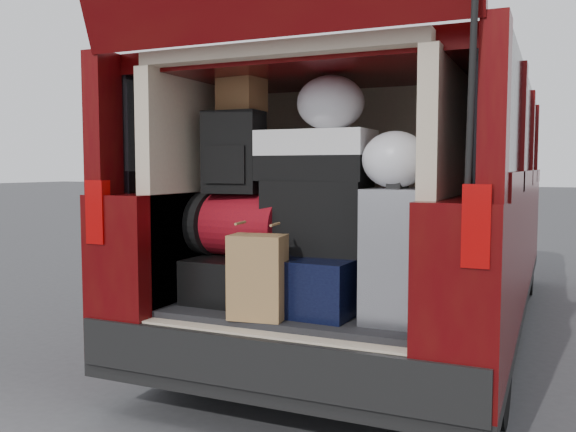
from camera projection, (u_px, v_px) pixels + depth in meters
name	position (u px, v px, depth m)	size (l,w,h in m)	color
ground	(293.00, 425.00, 2.91)	(80.00, 80.00, 0.00)	#3A3A3D
minivan	(391.00, 211.00, 4.53)	(1.90, 5.35, 2.77)	black
load_floor	(314.00, 353.00, 3.14)	(1.24, 1.05, 0.55)	black
black_hardshell	(241.00, 277.00, 3.16)	(0.40, 0.55, 0.22)	black
navy_hardshell	(316.00, 281.00, 2.96)	(0.49, 0.60, 0.26)	black
silver_roller	(397.00, 254.00, 2.71)	(0.24, 0.39, 0.59)	silver
kraft_bag	(258.00, 277.00, 2.73)	(0.25, 0.16, 0.38)	olive
red_duffel	(244.00, 225.00, 3.13)	(0.50, 0.33, 0.33)	maroon
black_soft_case	(317.00, 217.00, 2.96)	(0.49, 0.29, 0.35)	black
backpack	(234.00, 152.00, 3.08)	(0.29, 0.18, 0.41)	black
twotone_duffel	(316.00, 156.00, 2.94)	(0.54, 0.28, 0.24)	silver
grocery_sack_lower	(242.00, 93.00, 3.11)	(0.21, 0.17, 0.19)	brown
plastic_bag_center	(330.00, 103.00, 2.94)	(0.33, 0.31, 0.26)	silver
plastic_bag_right	(395.00, 160.00, 2.67)	(0.29, 0.27, 0.25)	silver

